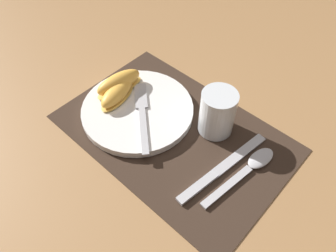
# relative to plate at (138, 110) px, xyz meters

# --- Properties ---
(ground_plane) EXTENTS (3.00, 3.00, 0.00)m
(ground_plane) POSITION_rel_plate_xyz_m (0.09, 0.01, -0.01)
(ground_plane) COLOR #A37547
(placemat) EXTENTS (0.47, 0.31, 0.00)m
(placemat) POSITION_rel_plate_xyz_m (0.09, 0.01, -0.01)
(placemat) COLOR #38281E
(placemat) RESTS_ON ground_plane
(plate) EXTENTS (0.24, 0.24, 0.02)m
(plate) POSITION_rel_plate_xyz_m (0.00, 0.00, 0.00)
(plate) COLOR white
(plate) RESTS_ON placemat
(juice_glass) EXTENTS (0.07, 0.07, 0.10)m
(juice_glass) POSITION_rel_plate_xyz_m (0.15, 0.08, 0.03)
(juice_glass) COLOR silver
(juice_glass) RESTS_ON placemat
(knife) EXTENTS (0.05, 0.23, 0.01)m
(knife) POSITION_rel_plate_xyz_m (0.22, 0.01, -0.01)
(knife) COLOR #BCBCC1
(knife) RESTS_ON placemat
(spoon) EXTENTS (0.05, 0.19, 0.01)m
(spoon) POSITION_rel_plate_xyz_m (0.26, 0.05, -0.00)
(spoon) COLOR #BCBCC1
(spoon) RESTS_ON placemat
(fork) EXTENTS (0.16, 0.14, 0.00)m
(fork) POSITION_rel_plate_xyz_m (0.02, -0.00, 0.01)
(fork) COLOR #BCBCC1
(fork) RESTS_ON plate
(citrus_wedge_0) EXTENTS (0.06, 0.12, 0.04)m
(citrus_wedge_0) POSITION_rel_plate_xyz_m (-0.07, 0.01, 0.03)
(citrus_wedge_0) COLOR #F7C656
(citrus_wedge_0) RESTS_ON plate
(citrus_wedge_1) EXTENTS (0.06, 0.11, 0.03)m
(citrus_wedge_1) POSITION_rel_plate_xyz_m (-0.05, -0.01, 0.02)
(citrus_wedge_1) COLOR #F7C656
(citrus_wedge_1) RESTS_ON plate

